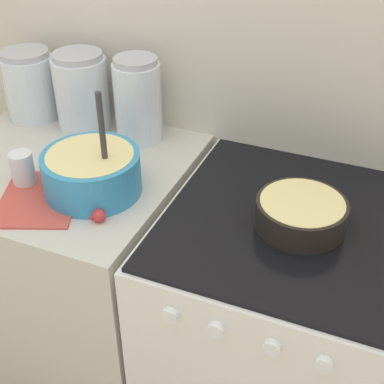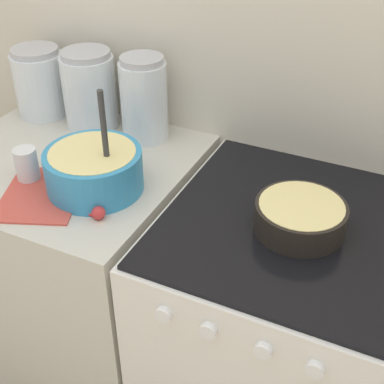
{
  "view_description": "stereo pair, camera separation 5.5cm",
  "coord_description": "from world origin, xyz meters",
  "px_view_note": "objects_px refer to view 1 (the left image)",
  "views": [
    {
      "loc": [
        0.53,
        -0.77,
        1.73
      ],
      "look_at": [
        0.09,
        0.3,
        0.94
      ],
      "focal_mm": 50.0,
      "sensor_mm": 36.0,
      "label": 1
    },
    {
      "loc": [
        0.58,
        -0.75,
        1.73
      ],
      "look_at": [
        0.09,
        0.3,
        0.94
      ],
      "focal_mm": 50.0,
      "sensor_mm": 36.0,
      "label": 2
    }
  ],
  "objects_px": {
    "storage_jar_right": "(138,105)",
    "storage_jar_middle": "(82,96)",
    "stove": "(273,333)",
    "tin_can": "(23,169)",
    "baking_pan": "(301,213)",
    "mixing_bowl": "(92,170)",
    "storage_jar_left": "(31,89)"
  },
  "relations": [
    {
      "from": "storage_jar_right",
      "to": "baking_pan",
      "type": "bearing_deg",
      "value": -23.84
    },
    {
      "from": "mixing_bowl",
      "to": "storage_jar_left",
      "type": "distance_m",
      "value": 0.54
    },
    {
      "from": "storage_jar_left",
      "to": "storage_jar_right",
      "type": "relative_size",
      "value": 0.87
    },
    {
      "from": "mixing_bowl",
      "to": "storage_jar_left",
      "type": "xyz_separation_m",
      "value": [
        -0.43,
        0.32,
        0.03
      ]
    },
    {
      "from": "storage_jar_right",
      "to": "storage_jar_middle",
      "type": "bearing_deg",
      "value": 180.0
    },
    {
      "from": "storage_jar_middle",
      "to": "storage_jar_right",
      "type": "distance_m",
      "value": 0.21
    },
    {
      "from": "mixing_bowl",
      "to": "tin_can",
      "type": "xyz_separation_m",
      "value": [
        -0.2,
        -0.04,
        -0.02
      ]
    },
    {
      "from": "stove",
      "to": "tin_can",
      "type": "bearing_deg",
      "value": -170.06
    },
    {
      "from": "stove",
      "to": "storage_jar_middle",
      "type": "distance_m",
      "value": 0.97
    },
    {
      "from": "stove",
      "to": "tin_can",
      "type": "relative_size",
      "value": 8.93
    },
    {
      "from": "mixing_bowl",
      "to": "storage_jar_right",
      "type": "bearing_deg",
      "value": 93.93
    },
    {
      "from": "storage_jar_middle",
      "to": "storage_jar_right",
      "type": "height_order",
      "value": "storage_jar_right"
    },
    {
      "from": "stove",
      "to": "tin_can",
      "type": "distance_m",
      "value": 0.89
    },
    {
      "from": "mixing_bowl",
      "to": "baking_pan",
      "type": "bearing_deg",
      "value": 6.44
    },
    {
      "from": "storage_jar_right",
      "to": "tin_can",
      "type": "relative_size",
      "value": 2.73
    },
    {
      "from": "storage_jar_left",
      "to": "storage_jar_middle",
      "type": "xyz_separation_m",
      "value": [
        0.21,
        0.0,
        0.01
      ]
    },
    {
      "from": "mixing_bowl",
      "to": "stove",
      "type": "bearing_deg",
      "value": 8.97
    },
    {
      "from": "baking_pan",
      "to": "storage_jar_middle",
      "type": "bearing_deg",
      "value": 161.86
    },
    {
      "from": "tin_can",
      "to": "baking_pan",
      "type": "bearing_deg",
      "value": 8.03
    },
    {
      "from": "baking_pan",
      "to": "storage_jar_middle",
      "type": "relative_size",
      "value": 0.89
    },
    {
      "from": "baking_pan",
      "to": "storage_jar_left",
      "type": "relative_size",
      "value": 0.97
    },
    {
      "from": "stove",
      "to": "storage_jar_middle",
      "type": "xyz_separation_m",
      "value": [
        -0.76,
        0.24,
        0.55
      ]
    },
    {
      "from": "stove",
      "to": "storage_jar_right",
      "type": "distance_m",
      "value": 0.82
    },
    {
      "from": "stove",
      "to": "baking_pan",
      "type": "height_order",
      "value": "baking_pan"
    },
    {
      "from": "storage_jar_left",
      "to": "tin_can",
      "type": "height_order",
      "value": "storage_jar_left"
    },
    {
      "from": "storage_jar_left",
      "to": "tin_can",
      "type": "distance_m",
      "value": 0.44
    },
    {
      "from": "baking_pan",
      "to": "storage_jar_middle",
      "type": "xyz_separation_m",
      "value": [
        -0.79,
        0.26,
        0.07
      ]
    },
    {
      "from": "storage_jar_left",
      "to": "tin_can",
      "type": "xyz_separation_m",
      "value": [
        0.23,
        -0.37,
        -0.05
      ]
    },
    {
      "from": "stove",
      "to": "baking_pan",
      "type": "distance_m",
      "value": 0.48
    },
    {
      "from": "stove",
      "to": "storage_jar_left",
      "type": "relative_size",
      "value": 3.75
    },
    {
      "from": "storage_jar_left",
      "to": "tin_can",
      "type": "relative_size",
      "value": 2.38
    },
    {
      "from": "stove",
      "to": "storage_jar_right",
      "type": "height_order",
      "value": "storage_jar_right"
    }
  ]
}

